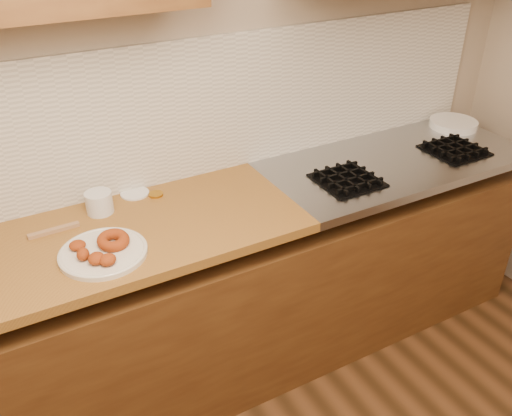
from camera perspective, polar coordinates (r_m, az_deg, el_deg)
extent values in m
cube|color=tan|center=(2.22, -13.05, 12.59)|extent=(4.00, 0.02, 2.70)
cube|color=#553315|center=(2.44, -8.15, -11.42)|extent=(3.60, 0.60, 0.77)
cube|color=#9EA0A5|center=(2.69, 14.47, 4.79)|extent=(1.30, 0.62, 0.04)
cube|color=beige|center=(2.26, -12.51, 8.90)|extent=(3.60, 0.02, 0.60)
cube|color=black|center=(2.41, 9.57, 2.90)|extent=(0.26, 0.26, 0.01)
cube|color=black|center=(2.35, 7.86, 2.74)|extent=(0.01, 0.24, 0.02)
cube|color=black|center=(2.34, 10.93, 2.31)|extent=(0.24, 0.01, 0.02)
cube|color=black|center=(2.39, 9.03, 3.06)|extent=(0.01, 0.24, 0.02)
cube|color=black|center=(2.38, 10.04, 2.91)|extent=(0.24, 0.01, 0.02)
cube|color=black|center=(2.42, 10.17, 3.36)|extent=(0.01, 0.24, 0.02)
cube|color=black|center=(2.42, 9.18, 3.50)|extent=(0.24, 0.01, 0.02)
cube|color=black|center=(2.46, 11.28, 3.66)|extent=(0.01, 0.24, 0.02)
cube|color=black|center=(2.47, 8.34, 4.07)|extent=(0.24, 0.01, 0.02)
cube|color=black|center=(2.83, 20.15, 5.73)|extent=(0.26, 0.26, 0.01)
cube|color=black|center=(2.76, 18.93, 5.68)|extent=(0.01, 0.24, 0.02)
cube|color=black|center=(2.77, 21.53, 5.27)|extent=(0.24, 0.01, 0.02)
cube|color=black|center=(2.80, 19.78, 5.89)|extent=(0.01, 0.24, 0.02)
cube|color=black|center=(2.81, 20.64, 5.76)|extent=(0.24, 0.01, 0.02)
cube|color=black|center=(2.85, 20.62, 6.11)|extent=(0.01, 0.24, 0.02)
cube|color=black|center=(2.84, 19.77, 6.24)|extent=(0.24, 0.01, 0.02)
cube|color=black|center=(2.89, 21.42, 6.31)|extent=(0.01, 0.24, 0.02)
cube|color=black|center=(2.88, 18.92, 6.70)|extent=(0.24, 0.01, 0.02)
cylinder|color=beige|center=(1.98, -15.77, -4.57)|extent=(0.31, 0.31, 0.02)
torus|color=#98350B|center=(1.98, -14.81, -3.29)|extent=(0.15, 0.15, 0.05)
ellipsoid|color=#98350B|center=(2.00, -18.29, -3.75)|extent=(0.07, 0.07, 0.03)
ellipsoid|color=#98350B|center=(1.93, -17.75, -4.66)|extent=(0.06, 0.06, 0.04)
ellipsoid|color=#98350B|center=(1.91, -16.45, -5.10)|extent=(0.08, 0.08, 0.04)
ellipsoid|color=#98350B|center=(1.89, -15.34, -5.27)|extent=(0.08, 0.07, 0.04)
cylinder|color=silver|center=(2.21, -16.18, 0.56)|extent=(0.13, 0.13, 0.09)
cylinder|color=white|center=(2.33, -12.64, 1.52)|extent=(0.13, 0.13, 0.01)
cylinder|color=#B27C1E|center=(2.30, -10.50, 1.42)|extent=(0.08, 0.08, 0.01)
cube|color=#9A704A|center=(2.16, -20.51, -2.22)|extent=(0.19, 0.03, 0.01)
cylinder|color=white|center=(3.12, 20.01, 8.12)|extent=(0.25, 0.25, 0.01)
cylinder|color=white|center=(3.12, 20.05, 8.33)|extent=(0.25, 0.25, 0.01)
cylinder|color=white|center=(3.11, 20.09, 8.54)|extent=(0.25, 0.25, 0.01)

